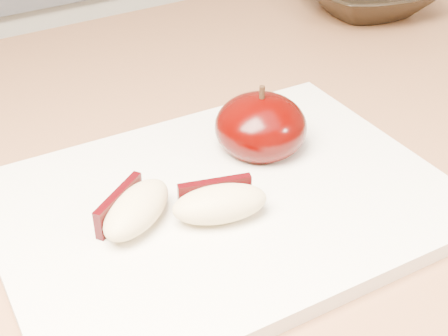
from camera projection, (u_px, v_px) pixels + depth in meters
back_cabinet at (9, 171)px, 1.26m from camera, size 2.40×0.62×0.94m
cutting_board at (224, 203)px, 0.47m from camera, size 0.34×0.25×0.01m
apple_half at (261, 127)px, 0.51m from camera, size 0.09×0.09×0.06m
apple_wedge_a at (135, 209)px, 0.43m from camera, size 0.07×0.06×0.02m
apple_wedge_b at (219, 203)px, 0.44m from camera, size 0.07×0.05×0.02m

